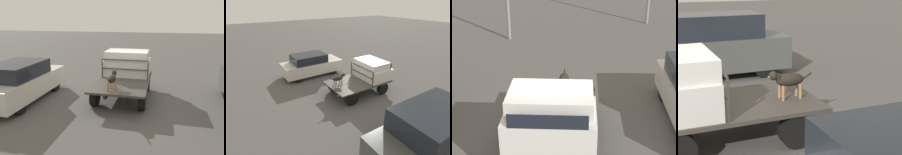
% 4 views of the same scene
% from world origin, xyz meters
% --- Properties ---
extents(ground_plane, '(80.00, 80.00, 0.00)m').
position_xyz_m(ground_plane, '(0.00, 0.00, 0.00)').
color(ground_plane, '#514F4C').
extents(flatbed_truck, '(3.58, 2.08, 0.76)m').
position_xyz_m(flatbed_truck, '(0.00, 0.00, 0.56)').
color(flatbed_truck, black).
rests_on(flatbed_truck, ground).
extents(truck_headboard, '(0.04, 1.96, 0.81)m').
position_xyz_m(truck_headboard, '(0.20, 0.00, 1.30)').
color(truck_headboard, '#3D3833').
rests_on(truck_headboard, flatbed_truck).
extents(dog, '(0.97, 0.27, 0.65)m').
position_xyz_m(dog, '(-1.21, 0.19, 1.15)').
color(dog, '#9E7547').
rests_on(dog, flatbed_truck).
extents(parked_pickup_far, '(4.93, 1.86, 2.03)m').
position_xyz_m(parked_pickup_far, '(-0.73, -4.95, 0.99)').
color(parked_pickup_far, black).
rests_on(parked_pickup_far, ground).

